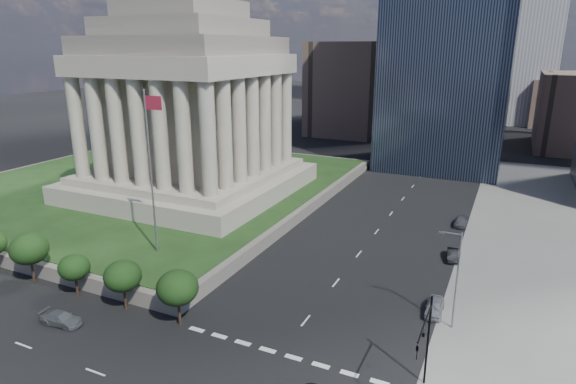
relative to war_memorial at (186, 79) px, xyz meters
The scene contains 14 objects.
ground 65.71m from the war_memorial, 56.82° to the left, with size 500.00×500.00×0.00m, color black.
plaza_terrace 23.35m from the war_memorial, 169.70° to the left, with size 66.00×70.00×1.80m, color #625C54.
plaza_lawn 22.52m from the war_memorial, 169.70° to the left, with size 64.00×68.00×0.10m, color #1C3515.
war_memorial is the anchor object (origin of this frame).
flagpole 28.16m from the war_memorial, 63.11° to the right, with size 2.52×0.24×20.00m.
tree_row 38.69m from the war_memorial, 92.53° to the right, with size 53.00×4.00×6.00m, color black, non-canonical shape.
midrise_glass 59.82m from the war_memorial, 52.55° to the left, with size 26.00×26.00×60.00m, color black.
building_filler_nw 82.43m from the war_memorial, 87.21° to the left, with size 24.00×30.00×28.00m, color brown.
traffic_signal_ne 60.00m from the war_memorial, 36.42° to the right, with size 0.30×5.74×8.00m.
street_lamp_north 54.92m from the war_memorial, 25.92° to the right, with size 2.13×0.22×10.00m.
suv_grey 45.80m from the war_memorial, 72.50° to the right, with size 1.80×4.43×1.29m, color slate.
parked_sedan_near 54.20m from the war_memorial, 24.77° to the right, with size 4.31×1.73×1.47m, color #989AA1.
parked_sedan_mid 50.43m from the war_memorial, ahead, with size 3.91×1.36×1.29m, color black.
parked_sedan_far 50.10m from the war_memorial, ahead, with size 1.78×4.42×1.51m, color #505257.
Camera 1 is at (16.55, -19.38, 26.45)m, focal length 30.00 mm.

